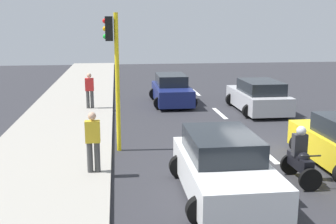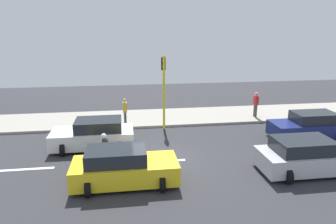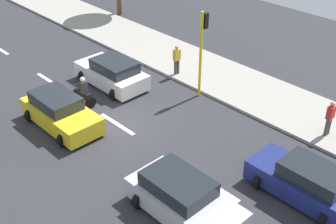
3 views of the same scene
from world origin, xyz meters
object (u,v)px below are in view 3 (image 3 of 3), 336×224
at_px(motorcycle, 83,93).
at_px(car_yellow_cab, 60,112).
at_px(pedestrian_near_signal, 330,117).
at_px(car_dark_blue, 305,182).
at_px(traffic_light_corner, 202,42).
at_px(car_white, 112,73).
at_px(pedestrian_by_tree, 177,59).
at_px(car_silver, 183,199).

bearing_deg(motorcycle, car_yellow_cab, -154.42).
xyz_separation_m(motorcycle, pedestrian_near_signal, (6.10, -9.88, 0.42)).
bearing_deg(car_dark_blue, traffic_light_corner, 69.62).
relative_size(car_yellow_cab, traffic_light_corner, 0.93).
bearing_deg(car_yellow_cab, car_white, 19.65).
xyz_separation_m(car_yellow_cab, pedestrian_by_tree, (7.36, -0.16, 0.35)).
bearing_deg(motorcycle, car_white, 14.37).
height_order(car_white, car_silver, same).
distance_m(motorcycle, pedestrian_by_tree, 5.60).
relative_size(car_dark_blue, motorcycle, 2.68).
distance_m(car_white, traffic_light_corner, 5.26).
distance_m(car_dark_blue, traffic_light_corner, 8.66).
relative_size(car_dark_blue, pedestrian_by_tree, 2.43).
distance_m(car_white, pedestrian_near_signal, 11.15).
bearing_deg(car_dark_blue, car_yellow_cab, 110.29).
bearing_deg(pedestrian_near_signal, car_dark_blue, -161.61).
bearing_deg(pedestrian_near_signal, car_silver, 172.37).
xyz_separation_m(car_dark_blue, motorcycle, (-1.96, 11.26, -0.07)).
height_order(car_silver, pedestrian_near_signal, pedestrian_near_signal).
xyz_separation_m(car_dark_blue, car_yellow_cab, (-3.83, 10.36, 0.00)).
bearing_deg(car_dark_blue, pedestrian_by_tree, 70.94).
distance_m(car_white, car_yellow_cab, 4.39).
relative_size(pedestrian_near_signal, traffic_light_corner, 0.38).
bearing_deg(car_white, motorcycle, -165.63).
height_order(car_yellow_cab, car_silver, same).
bearing_deg(traffic_light_corner, car_white, 123.23).
distance_m(car_dark_blue, pedestrian_by_tree, 10.80).
height_order(motorcycle, pedestrian_by_tree, pedestrian_by_tree).
height_order(pedestrian_near_signal, traffic_light_corner, traffic_light_corner).
height_order(car_dark_blue, pedestrian_by_tree, pedestrian_by_tree).
relative_size(car_white, car_silver, 0.97).
bearing_deg(car_silver, car_dark_blue, -32.39).
distance_m(car_yellow_cab, pedestrian_by_tree, 7.37).
bearing_deg(traffic_light_corner, car_silver, -141.45).
bearing_deg(traffic_light_corner, motorcycle, 144.98).
bearing_deg(car_silver, pedestrian_near_signal, -7.63).
xyz_separation_m(car_white, pedestrian_near_signal, (3.84, -10.46, 0.35)).
relative_size(car_yellow_cab, pedestrian_by_tree, 2.49).
bearing_deg(pedestrian_by_tree, motorcycle, 169.12).
height_order(car_dark_blue, car_yellow_cab, same).
relative_size(motorcycle, traffic_light_corner, 0.34).
xyz_separation_m(motorcycle, traffic_light_corner, (4.87, -3.41, 2.29)).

